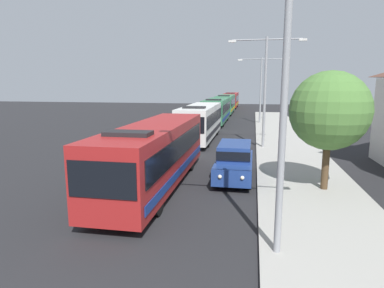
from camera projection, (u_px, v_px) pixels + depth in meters
The scene contains 10 objects.
bus_lead at pixel (156, 152), 16.02m from camera, with size 2.58×11.71×3.21m.
bus_second_in_line at pixel (201, 121), 29.37m from camera, with size 2.58×10.93×3.21m.
bus_middle at pixel (217, 110), 41.88m from camera, with size 2.58×11.47×3.21m.
bus_fourth_in_line at pixel (226, 104), 54.89m from camera, with size 2.58×11.71×3.21m.
bus_rear at pixel (231, 100), 68.14m from camera, with size 2.58×11.04×3.21m.
white_suv at pixel (234, 160), 17.36m from camera, with size 1.86×5.05×1.90m.
streetlamp_near at pixel (285, 84), 8.78m from camera, with size 6.40×0.28×7.72m.
streetlamp_mid at pixel (265, 81), 24.72m from camera, with size 5.61×0.28×8.20m.
streetlamp_far at pixel (261, 83), 40.72m from camera, with size 5.80×0.28×7.95m.
roadside_tree at pixel (330, 111), 14.74m from camera, with size 3.54×3.54×5.41m.
Camera 1 is at (3.30, -3.13, 4.97)m, focal length 30.94 mm.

